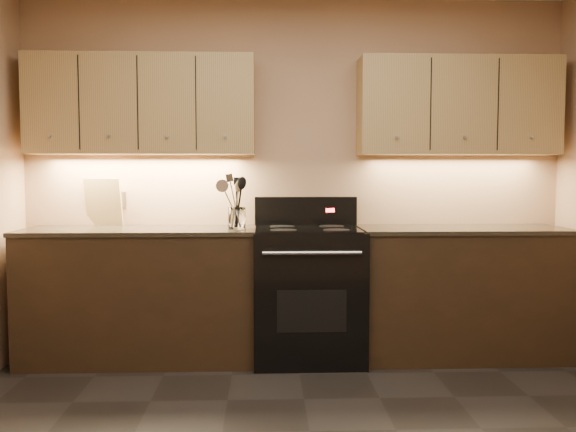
% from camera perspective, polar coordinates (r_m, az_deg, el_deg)
% --- Properties ---
extents(wall_back, '(4.00, 0.04, 2.60)m').
position_cam_1_polar(wall_back, '(4.58, 0.64, 3.83)').
color(wall_back, tan).
rests_on(wall_back, ground).
extents(counter_left, '(1.62, 0.62, 0.93)m').
position_cam_1_polar(counter_left, '(4.44, -13.60, -7.12)').
color(counter_left, black).
rests_on(counter_left, ground).
extents(counter_right, '(1.46, 0.62, 0.93)m').
position_cam_1_polar(counter_right, '(4.58, 15.86, -6.83)').
color(counter_right, black).
rests_on(counter_right, ground).
extents(stove, '(0.76, 0.68, 1.14)m').
position_cam_1_polar(stove, '(4.34, 1.90, -7.08)').
color(stove, black).
rests_on(stove, ground).
extents(upper_cab_left, '(1.60, 0.30, 0.70)m').
position_cam_1_polar(upper_cab_left, '(4.53, -13.50, 10.05)').
color(upper_cab_left, tan).
rests_on(upper_cab_left, wall_back).
extents(upper_cab_right, '(1.44, 0.30, 0.70)m').
position_cam_1_polar(upper_cab_right, '(4.66, 15.60, 9.84)').
color(upper_cab_right, tan).
rests_on(upper_cab_right, wall_back).
extents(outlet_plate, '(0.08, 0.01, 0.12)m').
position_cam_1_polar(outlet_plate, '(4.69, -15.42, 1.49)').
color(outlet_plate, '#B2B5BA').
rests_on(outlet_plate, wall_back).
extents(utensil_crock, '(0.14, 0.14, 0.15)m').
position_cam_1_polar(utensil_crock, '(4.23, -4.81, -0.27)').
color(utensil_crock, white).
rests_on(utensil_crock, counter_left).
extents(cutting_board, '(0.29, 0.13, 0.35)m').
position_cam_1_polar(cutting_board, '(4.69, -16.88, 1.27)').
color(cutting_board, tan).
rests_on(cutting_board, counter_left).
extents(wooden_spoon, '(0.12, 0.10, 0.32)m').
position_cam_1_polar(wooden_spoon, '(4.22, -5.21, 1.13)').
color(wooden_spoon, tan).
rests_on(wooden_spoon, utensil_crock).
extents(black_spoon, '(0.12, 0.11, 0.35)m').
position_cam_1_polar(black_spoon, '(4.25, -4.91, 1.33)').
color(black_spoon, black).
rests_on(black_spoon, utensil_crock).
extents(black_turner, '(0.10, 0.13, 0.36)m').
position_cam_1_polar(black_turner, '(4.21, -4.85, 1.38)').
color(black_turner, black).
rests_on(black_turner, utensil_crock).
extents(steel_spatula, '(0.16, 0.15, 0.40)m').
position_cam_1_polar(steel_spatula, '(4.23, -4.57, 1.62)').
color(steel_spatula, silver).
rests_on(steel_spatula, utensil_crock).
extents(steel_skimmer, '(0.22, 0.11, 0.35)m').
position_cam_1_polar(steel_skimmer, '(4.22, -4.39, 1.27)').
color(steel_skimmer, silver).
rests_on(steel_skimmer, utensil_crock).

